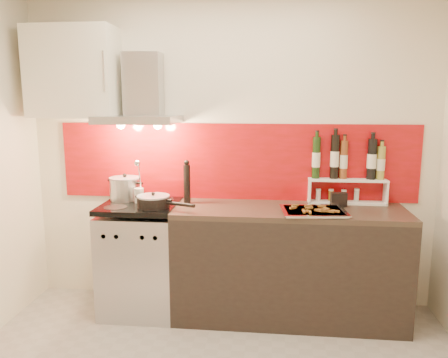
# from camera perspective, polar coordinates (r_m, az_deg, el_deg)

# --- Properties ---
(back_wall) EXTENTS (3.40, 0.02, 2.60)m
(back_wall) POSITION_cam_1_polar(r_m,az_deg,el_deg) (3.68, 0.75, 3.53)
(back_wall) COLOR silver
(back_wall) RESTS_ON ground
(backsplash) EXTENTS (3.00, 0.02, 0.64)m
(backsplash) POSITION_cam_1_polar(r_m,az_deg,el_deg) (3.68, 1.50, 2.26)
(backsplash) COLOR #930F08
(backsplash) RESTS_ON back_wall
(range_stove) EXTENTS (0.60, 0.60, 0.91)m
(range_stove) POSITION_cam_1_polar(r_m,az_deg,el_deg) (3.72, -10.70, -10.19)
(range_stove) COLOR #B7B7BA
(range_stove) RESTS_ON ground
(counter) EXTENTS (1.80, 0.60, 0.90)m
(counter) POSITION_cam_1_polar(r_m,az_deg,el_deg) (3.58, 8.39, -10.82)
(counter) COLOR black
(counter) RESTS_ON ground
(range_hood) EXTENTS (0.62, 0.50, 0.61)m
(range_hood) POSITION_cam_1_polar(r_m,az_deg,el_deg) (3.63, -10.74, 10.27)
(range_hood) COLOR #B7B7BA
(range_hood) RESTS_ON back_wall
(upper_cabinet) EXTENTS (0.70, 0.35, 0.72)m
(upper_cabinet) POSITION_cam_1_polar(r_m,az_deg,el_deg) (3.82, -19.03, 13.00)
(upper_cabinet) COLOR white
(upper_cabinet) RESTS_ON back_wall
(stock_pot) EXTENTS (0.26, 0.26, 0.22)m
(stock_pot) POSITION_cam_1_polar(r_m,az_deg,el_deg) (3.74, -12.78, -1.19)
(stock_pot) COLOR #B7B7BA
(stock_pot) RESTS_ON range_stove
(saute_pan) EXTENTS (0.48, 0.27, 0.12)m
(saute_pan) POSITION_cam_1_polar(r_m,az_deg,el_deg) (3.44, -9.10, -2.89)
(saute_pan) COLOR black
(saute_pan) RESTS_ON range_stove
(utensil_jar) EXTENTS (0.08, 0.12, 0.37)m
(utensil_jar) POSITION_cam_1_polar(r_m,az_deg,el_deg) (3.59, -11.05, -1.49)
(utensil_jar) COLOR silver
(utensil_jar) RESTS_ON range_stove
(pepper_mill) EXTENTS (0.06, 0.06, 0.36)m
(pepper_mill) POSITION_cam_1_polar(r_m,az_deg,el_deg) (3.56, -4.87, -0.42)
(pepper_mill) COLOR black
(pepper_mill) RESTS_ON counter
(step_shelf) EXTENTS (0.63, 0.17, 0.56)m
(step_shelf) POSITION_cam_1_polar(r_m,az_deg,el_deg) (3.68, 15.82, 0.89)
(step_shelf) COLOR white
(step_shelf) RESTS_ON counter
(caddy_box) EXTENTS (0.13, 0.07, 0.11)m
(caddy_box) POSITION_cam_1_polar(r_m,az_deg,el_deg) (3.56, 14.76, -2.59)
(caddy_box) COLOR black
(caddy_box) RESTS_ON counter
(baking_tray) EXTENTS (0.50, 0.41, 0.03)m
(baking_tray) POSITION_cam_1_polar(r_m,az_deg,el_deg) (3.33, 11.61, -4.10)
(baking_tray) COLOR silver
(baking_tray) RESTS_ON counter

